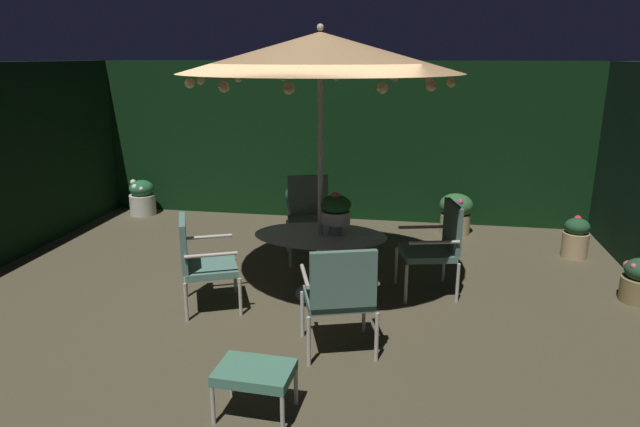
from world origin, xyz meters
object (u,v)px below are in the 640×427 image
(patio_umbrella, at_px, (320,53))
(patio_chair_east, at_px, (340,292))
(ottoman_footrest, at_px, (255,374))
(potted_plant_back_center, at_px, (640,280))
(potted_plant_back_left, at_px, (576,237))
(patio_chair_southeast, at_px, (437,243))
(potted_plant_left_far, at_px, (304,202))
(centerpiece_planter, at_px, (336,210))
(potted_plant_right_far, at_px, (456,212))
(patio_dining_table, at_px, (320,248))
(potted_plant_right_near, at_px, (142,197))
(patio_chair_north, at_px, (309,212))
(patio_chair_northeast, at_px, (200,258))

(patio_umbrella, xyz_separation_m, patio_chair_east, (0.39, -1.22, -2.00))
(ottoman_footrest, distance_m, potted_plant_back_center, 4.41)
(potted_plant_back_left, bearing_deg, patio_chair_southeast, -141.09)
(potted_plant_left_far, relative_size, potted_plant_back_left, 1.25)
(ottoman_footrest, bearing_deg, patio_umbrella, 87.37)
(patio_chair_east, xyz_separation_m, ottoman_footrest, (-0.49, -0.97, -0.26))
(patio_chair_east, bearing_deg, ottoman_footrest, -116.77)
(patio_chair_east, bearing_deg, patio_umbrella, 107.66)
(centerpiece_planter, distance_m, potted_plant_right_far, 2.99)
(patio_dining_table, xyz_separation_m, potted_plant_right_near, (-3.51, 2.73, -0.26))
(patio_dining_table, bearing_deg, potted_plant_right_near, 142.08)
(patio_chair_north, height_order, potted_plant_right_far, patio_chair_north)
(patio_dining_table, bearing_deg, potted_plant_left_far, 105.45)
(centerpiece_planter, xyz_separation_m, patio_chair_northeast, (-1.34, -0.56, -0.43))
(patio_umbrella, relative_size, patio_chair_east, 2.80)
(patio_chair_north, distance_m, patio_chair_southeast, 1.87)
(ottoman_footrest, bearing_deg, centerpiece_planter, 83.40)
(patio_chair_northeast, distance_m, patio_chair_southeast, 2.57)
(patio_chair_northeast, height_order, potted_plant_left_far, patio_chair_northeast)
(patio_umbrella, height_order, patio_chair_east, patio_umbrella)
(potted_plant_left_far, bearing_deg, potted_plant_right_far, -1.33)
(patio_chair_northeast, distance_m, patio_chair_east, 1.72)
(patio_chair_north, bearing_deg, patio_chair_east, -72.92)
(patio_dining_table, distance_m, centerpiece_planter, 0.46)
(centerpiece_planter, relative_size, potted_plant_right_far, 0.76)
(centerpiece_planter, height_order, patio_chair_southeast, centerpiece_planter)
(patio_chair_southeast, relative_size, ottoman_footrest, 1.81)
(patio_chair_east, bearing_deg, potted_plant_back_left, 48.04)
(patio_chair_north, xyz_separation_m, patio_chair_east, (0.76, -2.46, 0.00))
(patio_chair_southeast, distance_m, potted_plant_left_far, 3.07)
(potted_plant_back_center, bearing_deg, potted_plant_right_near, 161.76)
(patio_chair_east, bearing_deg, centerpiece_planter, 100.32)
(centerpiece_planter, xyz_separation_m, potted_plant_back_left, (2.94, 1.75, -0.71))
(patio_umbrella, height_order, potted_plant_back_left, patio_umbrella)
(potted_plant_right_far, bearing_deg, ottoman_footrest, -109.60)
(centerpiece_planter, relative_size, patio_chair_north, 0.44)
(ottoman_footrest, xyz_separation_m, potted_plant_right_near, (-3.41, 4.93, -0.04))
(patio_chair_northeast, relative_size, patio_chair_east, 0.96)
(ottoman_footrest, xyz_separation_m, potted_plant_back_left, (3.20, 3.99, -0.06))
(centerpiece_planter, distance_m, potted_plant_right_near, 4.60)
(potted_plant_right_far, xyz_separation_m, potted_plant_left_far, (-2.33, 0.05, 0.04))
(patio_umbrella, bearing_deg, potted_plant_right_near, 142.08)
(patio_umbrella, distance_m, potted_plant_back_left, 4.27)
(centerpiece_planter, distance_m, patio_chair_northeast, 1.51)
(patio_chair_east, relative_size, potted_plant_back_center, 2.13)
(patio_chair_north, distance_m, ottoman_footrest, 3.46)
(patio_dining_table, height_order, patio_chair_north, patio_chair_north)
(patio_chair_east, bearing_deg, potted_plant_right_near, 134.58)
(patio_chair_southeast, xyz_separation_m, potted_plant_right_near, (-4.76, 2.43, -0.30))
(patio_chair_northeast, xyz_separation_m, potted_plant_right_far, (2.78, 3.09, -0.23))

